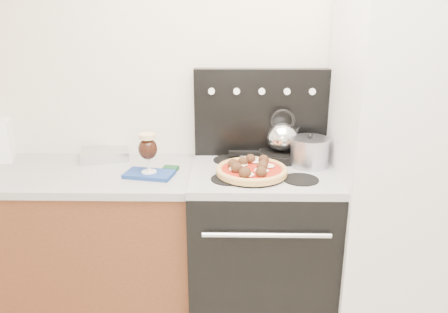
{
  "coord_description": "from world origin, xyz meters",
  "views": [
    {
      "loc": [
        -0.09,
        -1.02,
        1.71
      ],
      "look_at": [
        -0.12,
        1.05,
        1.03
      ],
      "focal_mm": 35.0,
      "sensor_mm": 36.0,
      "label": 1
    }
  ],
  "objects_px": {
    "pizza_pan": "(252,175)",
    "tea_kettle": "(282,134)",
    "base_cabinet": "(69,247)",
    "skillet": "(281,155)",
    "stove_body": "(260,249)",
    "fridge": "(397,167)",
    "beer_glass": "(148,153)",
    "pizza": "(252,169)",
    "stock_pot": "(309,153)",
    "oven_mitt": "(149,174)"
  },
  "relations": [
    {
      "from": "base_cabinet",
      "to": "pizza",
      "type": "xyz_separation_m",
      "value": [
        1.04,
        -0.12,
        0.53
      ]
    },
    {
      "from": "base_cabinet",
      "to": "stove_body",
      "type": "bearing_deg",
      "value": -1.3
    },
    {
      "from": "base_cabinet",
      "to": "oven_mitt",
      "type": "relative_size",
      "value": 5.82
    },
    {
      "from": "fridge",
      "to": "stock_pot",
      "type": "bearing_deg",
      "value": 168.52
    },
    {
      "from": "stove_body",
      "to": "tea_kettle",
      "type": "bearing_deg",
      "value": 56.67
    },
    {
      "from": "fridge",
      "to": "tea_kettle",
      "type": "xyz_separation_m",
      "value": [
        -0.58,
        0.2,
        0.12
      ]
    },
    {
      "from": "skillet",
      "to": "tea_kettle",
      "type": "xyz_separation_m",
      "value": [
        0.0,
        0.0,
        0.13
      ]
    },
    {
      "from": "stove_body",
      "to": "fridge",
      "type": "height_order",
      "value": "fridge"
    },
    {
      "from": "pizza",
      "to": "stock_pot",
      "type": "relative_size",
      "value": 1.79
    },
    {
      "from": "stove_body",
      "to": "oven_mitt",
      "type": "relative_size",
      "value": 3.53
    },
    {
      "from": "pizza_pan",
      "to": "stock_pot",
      "type": "height_order",
      "value": "stock_pot"
    },
    {
      "from": "pizza_pan",
      "to": "tea_kettle",
      "type": "height_order",
      "value": "tea_kettle"
    },
    {
      "from": "stove_body",
      "to": "pizza_pan",
      "type": "bearing_deg",
      "value": -124.66
    },
    {
      "from": "oven_mitt",
      "to": "beer_glass",
      "type": "xyz_separation_m",
      "value": [
        0.0,
        0.0,
        0.12
      ]
    },
    {
      "from": "skillet",
      "to": "stock_pot",
      "type": "relative_size",
      "value": 1.28
    },
    {
      "from": "stove_body",
      "to": "skillet",
      "type": "relative_size",
      "value": 3.38
    },
    {
      "from": "skillet",
      "to": "stock_pot",
      "type": "height_order",
      "value": "stock_pot"
    },
    {
      "from": "beer_glass",
      "to": "stock_pot",
      "type": "relative_size",
      "value": 1.05
    },
    {
      "from": "fridge",
      "to": "skillet",
      "type": "height_order",
      "value": "fridge"
    },
    {
      "from": "pizza_pan",
      "to": "pizza",
      "type": "bearing_deg",
      "value": 0.0
    },
    {
      "from": "base_cabinet",
      "to": "pizza_pan",
      "type": "bearing_deg",
      "value": -6.37
    },
    {
      "from": "fridge",
      "to": "skillet",
      "type": "relative_size",
      "value": 7.3
    },
    {
      "from": "skillet",
      "to": "oven_mitt",
      "type": "bearing_deg",
      "value": -161.89
    },
    {
      "from": "oven_mitt",
      "to": "skillet",
      "type": "bearing_deg",
      "value": 18.11
    },
    {
      "from": "fridge",
      "to": "oven_mitt",
      "type": "bearing_deg",
      "value": -178.63
    },
    {
      "from": "oven_mitt",
      "to": "stock_pot",
      "type": "xyz_separation_m",
      "value": [
        0.85,
        0.12,
        0.08
      ]
    },
    {
      "from": "beer_glass",
      "to": "skillet",
      "type": "bearing_deg",
      "value": 18.11
    },
    {
      "from": "base_cabinet",
      "to": "beer_glass",
      "type": "relative_size",
      "value": 6.84
    },
    {
      "from": "stove_body",
      "to": "beer_glass",
      "type": "distance_m",
      "value": 0.84
    },
    {
      "from": "fridge",
      "to": "beer_glass",
      "type": "height_order",
      "value": "fridge"
    },
    {
      "from": "beer_glass",
      "to": "stock_pot",
      "type": "distance_m",
      "value": 0.86
    },
    {
      "from": "fridge",
      "to": "stock_pot",
      "type": "xyz_separation_m",
      "value": [
        -0.44,
        0.09,
        0.04
      ]
    },
    {
      "from": "beer_glass",
      "to": "pizza",
      "type": "xyz_separation_m",
      "value": [
        0.53,
        -0.04,
        -0.07
      ]
    },
    {
      "from": "stove_body",
      "to": "tea_kettle",
      "type": "relative_size",
      "value": 4.32
    },
    {
      "from": "fridge",
      "to": "tea_kettle",
      "type": "relative_size",
      "value": 9.33
    },
    {
      "from": "pizza_pan",
      "to": "oven_mitt",
      "type": "bearing_deg",
      "value": 176.23
    },
    {
      "from": "pizza",
      "to": "skillet",
      "type": "bearing_deg",
      "value": 56.21
    },
    {
      "from": "base_cabinet",
      "to": "pizza_pan",
      "type": "distance_m",
      "value": 1.16
    },
    {
      "from": "tea_kettle",
      "to": "stock_pot",
      "type": "distance_m",
      "value": 0.19
    },
    {
      "from": "stock_pot",
      "to": "oven_mitt",
      "type": "bearing_deg",
      "value": -171.89
    },
    {
      "from": "base_cabinet",
      "to": "skillet",
      "type": "relative_size",
      "value": 5.57
    },
    {
      "from": "oven_mitt",
      "to": "pizza",
      "type": "distance_m",
      "value": 0.54
    },
    {
      "from": "base_cabinet",
      "to": "pizza_pan",
      "type": "xyz_separation_m",
      "value": [
        1.04,
        -0.12,
        0.5
      ]
    },
    {
      "from": "base_cabinet",
      "to": "stock_pot",
      "type": "bearing_deg",
      "value": 1.7
    },
    {
      "from": "stock_pot",
      "to": "stove_body",
      "type": "bearing_deg",
      "value": -165.63
    },
    {
      "from": "skillet",
      "to": "beer_glass",
      "type": "bearing_deg",
      "value": -161.89
    },
    {
      "from": "base_cabinet",
      "to": "skillet",
      "type": "xyz_separation_m",
      "value": [
        1.22,
        0.15,
        0.51
      ]
    },
    {
      "from": "oven_mitt",
      "to": "pizza",
      "type": "height_order",
      "value": "pizza"
    },
    {
      "from": "pizza",
      "to": "tea_kettle",
      "type": "distance_m",
      "value": 0.34
    },
    {
      "from": "pizza_pan",
      "to": "beer_glass",
      "type": "bearing_deg",
      "value": 176.23
    }
  ]
}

